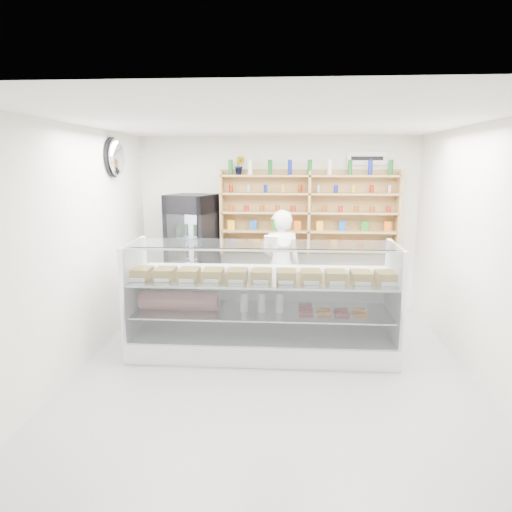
{
  "coord_description": "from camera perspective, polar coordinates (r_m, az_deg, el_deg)",
  "views": [
    {
      "loc": [
        0.14,
        -4.98,
        2.36
      ],
      "look_at": [
        -0.25,
        0.9,
        1.17
      ],
      "focal_mm": 32.0,
      "sensor_mm": 36.0,
      "label": 1
    }
  ],
  "objects": [
    {
      "name": "drinks_cooler",
      "position": [
        7.41,
        -7.87,
        0.33
      ],
      "size": [
        0.85,
        0.84,
        1.89
      ],
      "rotation": [
        0.0,
        0.0,
        -0.3
      ],
      "color": "black",
      "rests_on": "floor"
    },
    {
      "name": "shop_worker",
      "position": [
        6.97,
        3.08,
        -1.13
      ],
      "size": [
        0.68,
        0.5,
        1.7
      ],
      "primitive_type": "imported",
      "rotation": [
        0.0,
        0.0,
        3.31
      ],
      "color": "white",
      "rests_on": "floor"
    },
    {
      "name": "display_counter",
      "position": [
        5.82,
        0.75,
        -8.47
      ],
      "size": [
        3.27,
        0.98,
        1.42
      ],
      "color": "white",
      "rests_on": "floor"
    },
    {
      "name": "security_mirror",
      "position": [
        6.6,
        -17.06,
        11.7
      ],
      "size": [
        0.15,
        0.5,
        0.5
      ],
      "primitive_type": "ellipsoid",
      "color": "silver",
      "rests_on": "left_wall"
    },
    {
      "name": "potted_plant",
      "position": [
        7.36,
        -2.07,
        11.24
      ],
      "size": [
        0.18,
        0.16,
        0.29
      ],
      "primitive_type": "imported",
      "rotation": [
        0.0,
        0.0,
        -0.23
      ],
      "color": "#1E6626",
      "rests_on": "wall_shelving"
    },
    {
      "name": "room",
      "position": [
        5.07,
        2.14,
        0.49
      ],
      "size": [
        5.0,
        5.0,
        5.0
      ],
      "color": "#A0A1A5",
      "rests_on": "ground"
    },
    {
      "name": "wall_shelving",
      "position": [
        7.37,
        6.61,
        5.37
      ],
      "size": [
        2.84,
        0.28,
        1.33
      ],
      "color": "tan",
      "rests_on": "back_wall"
    },
    {
      "name": "wall_sign",
      "position": [
        7.56,
        13.7,
        11.77
      ],
      "size": [
        0.62,
        0.03,
        0.2
      ],
      "primitive_type": "cube",
      "color": "white",
      "rests_on": "back_wall"
    }
  ]
}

